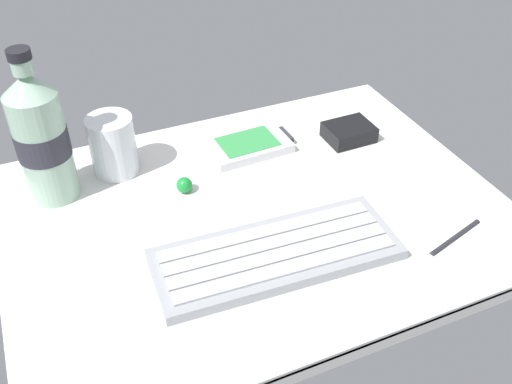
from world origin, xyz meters
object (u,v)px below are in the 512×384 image
at_px(handheld_device, 249,145).
at_px(trackball_mouse, 184,185).
at_px(stylus_pen, 456,236).
at_px(charger_block, 349,132).
at_px(keyboard, 276,253).
at_px(juice_cup, 113,147).
at_px(water_bottle, 41,137).

height_order(handheld_device, trackball_mouse, trackball_mouse).
bearing_deg(stylus_pen, charger_block, 75.43).
relative_size(keyboard, handheld_device, 2.27).
distance_m(charger_block, trackball_mouse, 0.27).
bearing_deg(juice_cup, stylus_pen, -41.10).
height_order(handheld_device, charger_block, charger_block).
xyz_separation_m(handheld_device, water_bottle, (-0.28, 0.01, 0.08)).
height_order(trackball_mouse, stylus_pen, trackball_mouse).
xyz_separation_m(juice_cup, stylus_pen, (0.35, -0.31, -0.04)).
bearing_deg(water_bottle, keyboard, -46.32).
bearing_deg(keyboard, stylus_pen, -14.21).
bearing_deg(juice_cup, water_bottle, -167.16).
bearing_deg(charger_block, stylus_pen, -88.38).
height_order(keyboard, juice_cup, juice_cup).
relative_size(trackball_mouse, stylus_pen, 0.23).
bearing_deg(trackball_mouse, handheld_device, 26.68).
bearing_deg(stylus_pen, juice_cup, 122.71).
distance_m(handheld_device, water_bottle, 0.29).
distance_m(handheld_device, trackball_mouse, 0.13).
xyz_separation_m(charger_block, stylus_pen, (0.01, -0.25, -0.01)).
bearing_deg(charger_block, handheld_device, 167.33).
height_order(keyboard, water_bottle, water_bottle).
relative_size(keyboard, stylus_pen, 3.11).
height_order(juice_cup, charger_block, juice_cup).
relative_size(juice_cup, trackball_mouse, 3.86).
bearing_deg(trackball_mouse, charger_block, 5.43).
distance_m(juice_cup, charger_block, 0.35).
bearing_deg(keyboard, trackball_mouse, 109.69).
bearing_deg(handheld_device, charger_block, -12.67).
relative_size(water_bottle, trackball_mouse, 9.45).
relative_size(keyboard, charger_block, 4.22).
bearing_deg(keyboard, handheld_device, 75.17).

